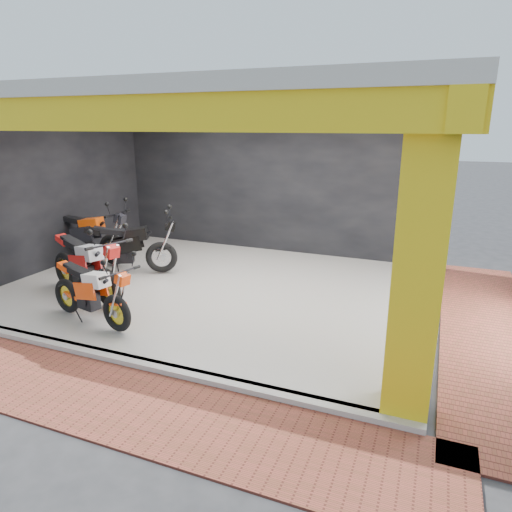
# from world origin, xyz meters

# --- Properties ---
(ground) EXTENTS (80.00, 80.00, 0.00)m
(ground) POSITION_xyz_m (0.00, 0.00, 0.00)
(ground) COLOR #2D2D30
(ground) RESTS_ON ground
(showroom_floor) EXTENTS (8.00, 6.00, 0.10)m
(showroom_floor) POSITION_xyz_m (0.00, 2.00, 0.05)
(showroom_floor) COLOR silver
(showroom_floor) RESTS_ON ground
(showroom_ceiling) EXTENTS (8.40, 6.40, 0.20)m
(showroom_ceiling) POSITION_xyz_m (0.00, 2.00, 3.60)
(showroom_ceiling) COLOR beige
(showroom_ceiling) RESTS_ON corner_column
(back_wall) EXTENTS (8.20, 0.20, 3.50)m
(back_wall) POSITION_xyz_m (0.00, 5.10, 1.75)
(back_wall) COLOR black
(back_wall) RESTS_ON ground
(left_wall) EXTENTS (0.20, 6.20, 3.50)m
(left_wall) POSITION_xyz_m (-4.10, 2.00, 1.75)
(left_wall) COLOR black
(left_wall) RESTS_ON ground
(corner_column) EXTENTS (0.50, 0.50, 3.50)m
(corner_column) POSITION_xyz_m (3.75, -0.75, 1.75)
(corner_column) COLOR yellow
(corner_column) RESTS_ON ground
(header_beam_front) EXTENTS (8.40, 0.30, 0.40)m
(header_beam_front) POSITION_xyz_m (0.00, -1.00, 3.30)
(header_beam_front) COLOR yellow
(header_beam_front) RESTS_ON corner_column
(header_beam_right) EXTENTS (0.30, 6.40, 0.40)m
(header_beam_right) POSITION_xyz_m (4.00, 2.00, 3.30)
(header_beam_right) COLOR yellow
(header_beam_right) RESTS_ON corner_column
(floor_kerb) EXTENTS (8.00, 0.20, 0.10)m
(floor_kerb) POSITION_xyz_m (0.00, -1.02, 0.05)
(floor_kerb) COLOR silver
(floor_kerb) RESTS_ON ground
(paver_front) EXTENTS (9.00, 1.40, 0.03)m
(paver_front) POSITION_xyz_m (0.00, -1.80, 0.01)
(paver_front) COLOR brown
(paver_front) RESTS_ON ground
(paver_right) EXTENTS (1.40, 7.00, 0.03)m
(paver_right) POSITION_xyz_m (4.80, 2.00, 0.01)
(paver_right) COLOR brown
(paver_right) RESTS_ON ground
(moto_hero) EXTENTS (2.08, 1.15, 1.20)m
(moto_hero) POSITION_xyz_m (-0.50, -0.41, 0.70)
(moto_hero) COLOR #FE440A
(moto_hero) RESTS_ON showroom_floor
(moto_row_a) EXTENTS (2.48, 1.59, 1.42)m
(moto_row_a) POSITION_xyz_m (-1.27, 0.32, 0.81)
(moto_row_a) COLOR red
(moto_row_a) RESTS_ON showroom_floor
(moto_row_b) EXTENTS (2.38, 1.73, 1.37)m
(moto_row_b) POSITION_xyz_m (-1.49, 2.30, 0.79)
(moto_row_b) COLOR black
(moto_row_b) RESTS_ON showroom_floor
(moto_row_c) EXTENTS (2.42, 0.99, 1.45)m
(moto_row_c) POSITION_xyz_m (-2.80, 2.37, 0.83)
(moto_row_c) COLOR black
(moto_row_c) RESTS_ON showroom_floor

